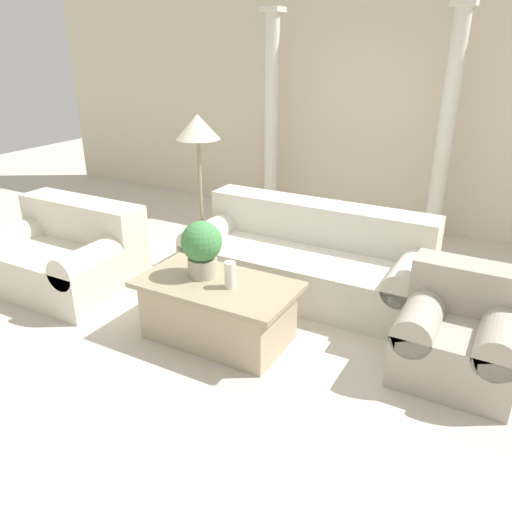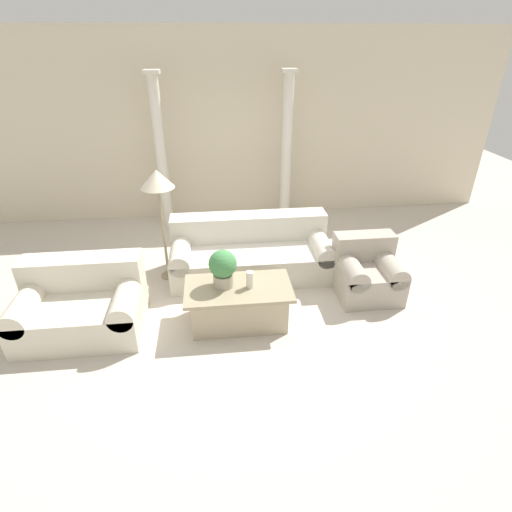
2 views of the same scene
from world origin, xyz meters
name	(u,v)px [view 1 (image 1 of 2)]	position (x,y,z in m)	size (l,w,h in m)	color
ground_plane	(254,309)	(0.00, 0.00, 0.00)	(16.00, 16.00, 0.00)	beige
wall_back	(366,95)	(0.00, 2.85, 1.60)	(10.00, 0.06, 3.20)	beige
sofa_long	(307,258)	(0.25, 0.61, 0.32)	(2.23, 0.97, 0.79)	beige
loveseat	(66,253)	(-1.82, -0.43, 0.32)	(1.36, 0.97, 0.79)	beige
coffee_table	(218,310)	(-0.01, -0.55, 0.25)	(1.24, 0.69, 0.49)	tan
potted_plant	(202,247)	(-0.18, -0.50, 0.74)	(0.32, 0.32, 0.45)	#B2A893
pillar_candle	(230,275)	(0.12, -0.57, 0.59)	(0.09, 0.09, 0.21)	silver
floor_lamp	(198,134)	(-0.94, 0.59, 1.38)	(0.43, 0.43, 1.56)	gray
column_left	(271,117)	(-1.08, 2.41, 1.32)	(0.25, 0.25, 2.58)	silver
column_right	(446,130)	(1.05, 2.41, 1.32)	(0.25, 0.25, 2.58)	silver
armchair	(459,332)	(1.70, -0.10, 0.32)	(0.79, 0.78, 0.76)	#ADA393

